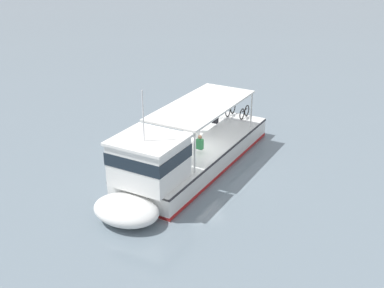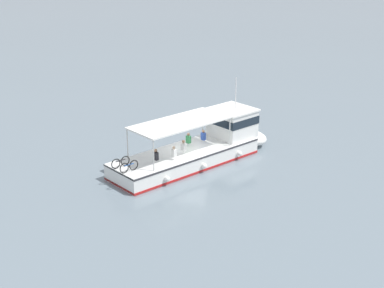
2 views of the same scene
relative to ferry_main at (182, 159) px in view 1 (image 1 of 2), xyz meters
name	(u,v)px [view 1 (image 1 of 2)]	position (x,y,z in m)	size (l,w,h in m)	color
ground_plane	(198,169)	(-0.70, 0.94, -1.02)	(400.00, 400.00, 0.00)	slate
ferry_main	(182,159)	(0.00, 0.00, 0.00)	(11.82, 10.41, 5.32)	white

